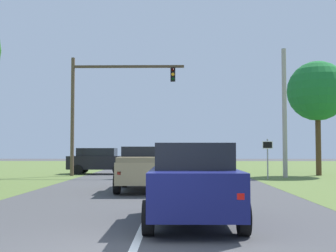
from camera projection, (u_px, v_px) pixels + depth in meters
The scene contains 9 objects.
ground_plane at pixel (159, 189), 19.30m from camera, with size 120.00×120.00×0.00m, color #424244.
lane_centre_stripe at pixel (136, 243), 8.31m from camera, with size 0.16×41.83×0.01m, color white.
red_suv_near at pixel (193, 181), 10.48m from camera, with size 2.20×4.41×1.90m.
pickup_truck_lead at pixel (145, 168), 18.72m from camera, with size 2.35×5.09×1.87m.
traffic_light at pixel (102, 98), 29.12m from camera, with size 7.49×0.40×7.82m.
keep_moving_sign at pixel (268, 153), 25.62m from camera, with size 0.60×0.09×2.35m.
oak_tree_right at pixel (317, 91), 29.64m from camera, with size 4.01×4.01×7.67m.
crossing_suv_far at pixel (99, 160), 31.23m from camera, with size 4.48×2.10×1.83m.
utility_pole_right at pixel (285, 113), 27.32m from camera, with size 0.28×0.28×8.03m, color #9E998E.
Camera 1 is at (0.74, -7.49, 1.77)m, focal length 47.19 mm.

